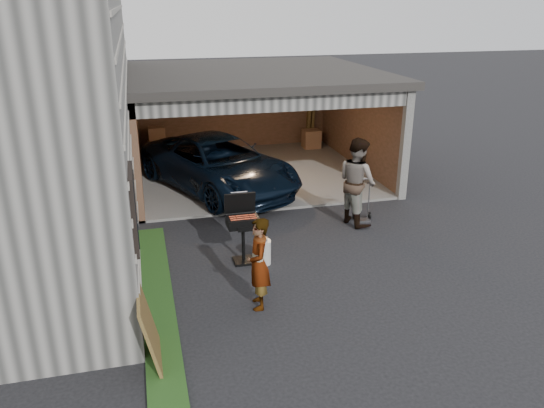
% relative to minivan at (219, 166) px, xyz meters
% --- Properties ---
extents(ground, '(80.00, 80.00, 0.00)m').
position_rel_minivan_xyz_m(ground, '(0.42, -5.20, -0.68)').
color(ground, black).
rests_on(ground, ground).
extents(groundcover_strip, '(0.50, 8.00, 0.06)m').
position_rel_minivan_xyz_m(groundcover_strip, '(-1.83, -6.20, -0.65)').
color(groundcover_strip, '#193814').
rests_on(groundcover_strip, ground).
extents(garage, '(6.80, 6.30, 2.90)m').
position_rel_minivan_xyz_m(garage, '(1.18, 1.59, 1.19)').
color(garage, '#605E59').
rests_on(garage, ground).
extents(minivan, '(4.08, 5.41, 1.36)m').
position_rel_minivan_xyz_m(minivan, '(0.00, 0.00, 0.00)').
color(minivan, black).
rests_on(minivan, ground).
extents(woman, '(0.42, 0.59, 1.52)m').
position_rel_minivan_xyz_m(woman, '(-0.24, -5.67, 0.08)').
color(woman, '#9DAEC6').
rests_on(woman, ground).
extents(man, '(0.95, 1.10, 1.93)m').
position_rel_minivan_xyz_m(man, '(2.61, -2.80, 0.28)').
color(man, '#48311C').
rests_on(man, ground).
extents(bbq_grill, '(0.59, 0.52, 1.31)m').
position_rel_minivan_xyz_m(bbq_grill, '(-0.18, -4.04, 0.09)').
color(bbq_grill, black).
rests_on(bbq_grill, ground).
extents(propane_tank, '(0.39, 0.39, 0.47)m').
position_rel_minivan_xyz_m(propane_tank, '(0.15, -4.23, -0.45)').
color(propane_tank, silver).
rests_on(propane_tank, ground).
extents(plywood_panel, '(0.26, 0.93, 1.03)m').
position_rel_minivan_xyz_m(plywood_panel, '(-1.98, -6.70, -0.17)').
color(plywood_panel, '#523B1C').
rests_on(plywood_panel, ground).
extents(hand_truck, '(0.43, 0.35, 0.98)m').
position_rel_minivan_xyz_m(hand_truck, '(2.83, -2.69, -0.49)').
color(hand_truck, gray).
rests_on(hand_truck, ground).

